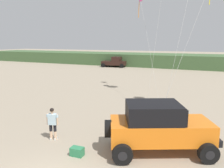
{
  "coord_description": "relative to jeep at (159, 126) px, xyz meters",
  "views": [
    {
      "loc": [
        4.92,
        -5.35,
        4.9
      ],
      "look_at": [
        0.4,
        4.7,
        2.82
      ],
      "focal_mm": 36.34,
      "sensor_mm": 36.0,
      "label": 1
    }
  ],
  "objects": [
    {
      "name": "cooler_box",
      "position": [
        -3.12,
        -1.82,
        -1.01
      ],
      "size": [
        0.58,
        0.39,
        0.38
      ],
      "primitive_type": "cube",
      "rotation": [
        0.0,
        0.0,
        0.05
      ],
      "color": "#2D7F51",
      "rests_on": "ground_plane"
    },
    {
      "name": "jeep",
      "position": [
        0.0,
        0.0,
        0.0
      ],
      "size": [
        5.0,
        4.0,
        2.26
      ],
      "color": "orange",
      "rests_on": "ground_plane"
    },
    {
      "name": "kite_red_delta",
      "position": [
        -4.77,
        12.12,
        7.53
      ],
      "size": [
        3.3,
        3.99,
        9.14
      ],
      "color": "#E04C93",
      "rests_on": "ground_plane"
    },
    {
      "name": "distant_pickup",
      "position": [
        -15.45,
        30.42,
        -0.26
      ],
      "size": [
        4.8,
        2.9,
        1.98
      ],
      "color": "black",
      "rests_on": "ground_plane"
    },
    {
      "name": "dune_ridge",
      "position": [
        -5.9,
        35.93,
        -0.01
      ],
      "size": [
        90.0,
        8.84,
        2.38
      ],
      "primitive_type": "cube",
      "color": "#426038",
      "rests_on": "ground_plane"
    },
    {
      "name": "person_watching",
      "position": [
        -5.11,
        -0.93,
        -0.26
      ],
      "size": [
        0.61,
        0.39,
        1.67
      ],
      "color": "#DBB28E",
      "rests_on": "ground_plane"
    }
  ]
}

